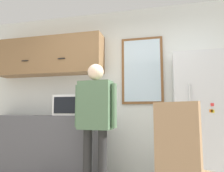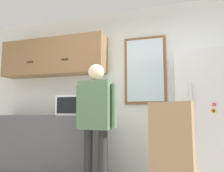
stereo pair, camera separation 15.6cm
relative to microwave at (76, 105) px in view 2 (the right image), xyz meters
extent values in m
cube|color=silver|center=(0.66, 0.39, 0.28)|extent=(6.00, 0.06, 2.70)
cube|color=#4C4C51|center=(-0.57, 0.08, -0.61)|extent=(1.95, 0.57, 0.91)
cube|color=olive|center=(-0.57, 0.19, 0.86)|extent=(1.95, 0.34, 0.65)
cube|color=black|center=(-0.91, 0.01, 0.77)|extent=(0.12, 0.01, 0.01)
cube|color=black|center=(-0.23, 0.01, 0.77)|extent=(0.12, 0.01, 0.01)
cube|color=white|center=(0.00, 0.00, 0.00)|extent=(0.51, 0.37, 0.31)
cube|color=black|center=(-0.05, -0.19, 0.00)|extent=(0.36, 0.01, 0.24)
cube|color=#B2B2B2|center=(0.21, -0.18, 0.00)|extent=(0.07, 0.01, 0.25)
cylinder|color=black|center=(0.43, -0.47, -0.70)|extent=(0.11, 0.11, 0.75)
cylinder|color=black|center=(0.63, -0.49, -0.70)|extent=(0.11, 0.11, 0.75)
cube|color=#4C6B4C|center=(0.53, -0.48, -0.01)|extent=(0.44, 0.25, 0.62)
sphere|color=beige|center=(0.53, -0.48, 0.42)|extent=(0.21, 0.21, 0.21)
cylinder|color=#4C6B4C|center=(0.28, -0.46, -0.02)|extent=(0.07, 0.07, 0.55)
cylinder|color=#4C6B4C|center=(0.78, -0.50, -0.02)|extent=(0.07, 0.07, 0.55)
cube|color=silver|center=(1.92, 0.01, -0.20)|extent=(0.80, 0.69, 1.74)
cylinder|color=silver|center=(1.70, -0.35, -0.06)|extent=(0.02, 0.02, 0.61)
cube|color=yellow|center=(1.95, -0.34, -0.09)|extent=(0.04, 0.01, 0.04)
cube|color=orange|center=(1.93, -0.34, -0.09)|extent=(0.04, 0.01, 0.04)
cube|color=red|center=(1.95, -0.34, -0.01)|extent=(0.04, 0.01, 0.04)
cube|color=#997551|center=(1.48, -1.33, -0.32)|extent=(0.36, 0.23, 0.59)
cube|color=brown|center=(1.05, 0.35, 0.57)|extent=(0.67, 0.04, 1.09)
cube|color=silver|center=(1.05, 0.33, 0.57)|extent=(0.59, 0.01, 1.01)
camera|label=1|loc=(1.41, -3.16, -0.10)|focal=35.00mm
camera|label=2|loc=(1.56, -3.12, -0.10)|focal=35.00mm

